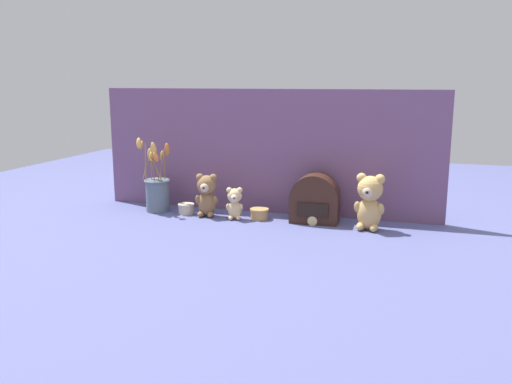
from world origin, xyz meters
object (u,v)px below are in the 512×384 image
Objects in this scene: teddy_bear_medium at (207,194)px; teddy_bear_small at (235,203)px; teddy_bear_large at (370,201)px; vintage_radio at (315,202)px; decorative_tin_tall at (259,214)px; flower_vase at (157,190)px; decorative_tin_short at (186,209)px.

teddy_bear_medium is 0.14m from teddy_bear_small.
teddy_bear_large is 0.58m from teddy_bear_small.
teddy_bear_small is (-0.58, -0.00, -0.05)m from teddy_bear_large.
teddy_bear_small is 0.68× the size of vintage_radio.
decorative_tin_tall is at bearing 176.43° from teddy_bear_large.
vintage_radio is at bearing 5.52° from decorative_tin_tall.
teddy_bear_large reaches higher than decorative_tin_tall.
flower_vase is (-0.26, 0.02, -0.00)m from teddy_bear_medium.
teddy_bear_large is 3.14× the size of decorative_tin_short.
flower_vase is at bearing 174.87° from teddy_bear_small.
teddy_bear_medium is 0.49m from vintage_radio.
flower_vase is 1.64× the size of vintage_radio.
teddy_bear_large is 0.72m from teddy_bear_medium.
decorative_tin_short is at bearing -3.79° from flower_vase.
flower_vase is at bearing 179.90° from decorative_tin_tall.
teddy_bear_medium is 0.92× the size of vintage_radio.
teddy_bear_medium is 2.35× the size of decorative_tin_tall.
teddy_bear_large is at bearing -12.75° from vintage_radio.
vintage_radio is 0.25m from decorative_tin_tall.
teddy_bear_large is 0.49m from decorative_tin_tall.
teddy_bear_small is at bearing -5.94° from decorative_tin_short.
teddy_bear_medium is at bearing -175.03° from decorative_tin_tall.
teddy_bear_medium is at bearing 179.29° from teddy_bear_large.
teddy_bear_small is 0.12m from decorative_tin_tall.
teddy_bear_small is (0.14, -0.01, -0.03)m from teddy_bear_medium.
vintage_radio reaches higher than decorative_tin_short.
decorative_tin_short is (0.15, -0.01, -0.08)m from flower_vase.
teddy_bear_large is 2.82× the size of decorative_tin_tall.
flower_vase is (-0.39, 0.04, 0.03)m from teddy_bear_small.
teddy_bear_large is at bearing -0.71° from teddy_bear_medium.
vintage_radio reaches higher than teddy_bear_medium.
decorative_tin_tall is at bearing 4.97° from teddy_bear_medium.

